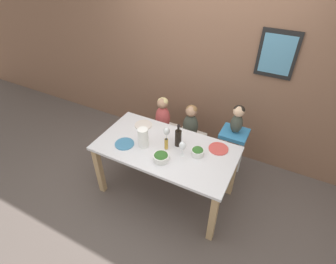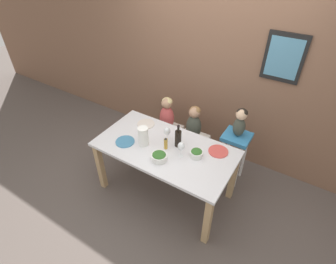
# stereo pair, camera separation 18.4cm
# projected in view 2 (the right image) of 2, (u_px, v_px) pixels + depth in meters

# --- Properties ---
(ground_plane) EXTENTS (14.00, 14.00, 0.00)m
(ground_plane) POSITION_uv_depth(u_px,v_px,m) (165.00, 190.00, 3.46)
(ground_plane) COLOR #564C47
(wall_back) EXTENTS (10.00, 0.09, 2.70)m
(wall_back) POSITION_uv_depth(u_px,v_px,m) (213.00, 63.00, 3.41)
(wall_back) COLOR brown
(wall_back) RESTS_ON ground_plane
(dining_table) EXTENTS (1.61, 0.84, 0.76)m
(dining_table) POSITION_uv_depth(u_px,v_px,m) (165.00, 154.00, 3.06)
(dining_table) COLOR silver
(dining_table) RESTS_ON ground_plane
(chair_far_left) EXTENTS (0.38, 0.36, 0.45)m
(chair_far_left) POSITION_uv_depth(u_px,v_px,m) (167.00, 132.00, 3.84)
(chair_far_left) COLOR silver
(chair_far_left) RESTS_ON ground_plane
(chair_far_center) EXTENTS (0.38, 0.36, 0.45)m
(chair_far_center) POSITION_uv_depth(u_px,v_px,m) (192.00, 142.00, 3.66)
(chair_far_center) COLOR silver
(chair_far_center) RESTS_ON ground_plane
(chair_right_highchair) EXTENTS (0.33, 0.31, 0.75)m
(chair_right_highchair) POSITION_uv_depth(u_px,v_px,m) (235.00, 146.00, 3.30)
(chair_right_highchair) COLOR silver
(chair_right_highchair) RESTS_ON ground_plane
(person_child_left) EXTENTS (0.21, 0.19, 0.49)m
(person_child_left) POSITION_uv_depth(u_px,v_px,m) (167.00, 114.00, 3.64)
(person_child_left) COLOR #C64C4C
(person_child_left) RESTS_ON chair_far_left
(person_child_center) EXTENTS (0.21, 0.19, 0.49)m
(person_child_center) POSITION_uv_depth(u_px,v_px,m) (194.00, 123.00, 3.47)
(person_child_center) COLOR #3D4238
(person_child_center) RESTS_ON chair_far_center
(person_baby_right) EXTENTS (0.15, 0.14, 0.37)m
(person_baby_right) POSITION_uv_depth(u_px,v_px,m) (240.00, 121.00, 3.06)
(person_baby_right) COLOR #3D4238
(person_baby_right) RESTS_ON chair_right_highchair
(wine_bottle) EXTENTS (0.08, 0.08, 0.28)m
(wine_bottle) POSITION_uv_depth(u_px,v_px,m) (178.00, 138.00, 2.96)
(wine_bottle) COLOR black
(wine_bottle) RESTS_ON dining_table
(paper_towel_roll) EXTENTS (0.12, 0.12, 0.23)m
(paper_towel_roll) POSITION_uv_depth(u_px,v_px,m) (143.00, 136.00, 2.97)
(paper_towel_roll) COLOR white
(paper_towel_roll) RESTS_ON dining_table
(wine_glass_near) EXTENTS (0.08, 0.08, 0.19)m
(wine_glass_near) POSITION_uv_depth(u_px,v_px,m) (181.00, 147.00, 2.80)
(wine_glass_near) COLOR white
(wine_glass_near) RESTS_ON dining_table
(wine_glass_far) EXTENTS (0.08, 0.08, 0.19)m
(wine_glass_far) POSITION_uv_depth(u_px,v_px,m) (167.00, 131.00, 3.01)
(wine_glass_far) COLOR white
(wine_glass_far) RESTS_ON dining_table
(salad_bowl_large) EXTENTS (0.17, 0.17, 0.09)m
(salad_bowl_large) POSITION_uv_depth(u_px,v_px,m) (159.00, 156.00, 2.81)
(salad_bowl_large) COLOR white
(salad_bowl_large) RESTS_ON dining_table
(salad_bowl_small) EXTENTS (0.14, 0.14, 0.09)m
(salad_bowl_small) POSITION_uv_depth(u_px,v_px,m) (196.00, 153.00, 2.85)
(salad_bowl_small) COLOR white
(salad_bowl_small) RESTS_ON dining_table
(dinner_plate_front_left) EXTENTS (0.22, 0.22, 0.01)m
(dinner_plate_front_left) POSITION_uv_depth(u_px,v_px,m) (125.00, 142.00, 3.07)
(dinner_plate_front_left) COLOR teal
(dinner_plate_front_left) RESTS_ON dining_table
(dinner_plate_back_left) EXTENTS (0.22, 0.22, 0.01)m
(dinner_plate_back_left) POSITION_uv_depth(u_px,v_px,m) (146.00, 124.00, 3.35)
(dinner_plate_back_left) COLOR silver
(dinner_plate_back_left) RESTS_ON dining_table
(dinner_plate_back_right) EXTENTS (0.22, 0.22, 0.01)m
(dinner_plate_back_right) POSITION_uv_depth(u_px,v_px,m) (218.00, 151.00, 2.93)
(dinner_plate_back_right) COLOR #D14C47
(dinner_plate_back_right) RESTS_ON dining_table
(condiment_bottle_hot_sauce) EXTENTS (0.04, 0.04, 0.16)m
(condiment_bottle_hot_sauce) POSITION_uv_depth(u_px,v_px,m) (166.00, 143.00, 2.94)
(condiment_bottle_hot_sauce) COLOR #BC8E33
(condiment_bottle_hot_sauce) RESTS_ON dining_table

